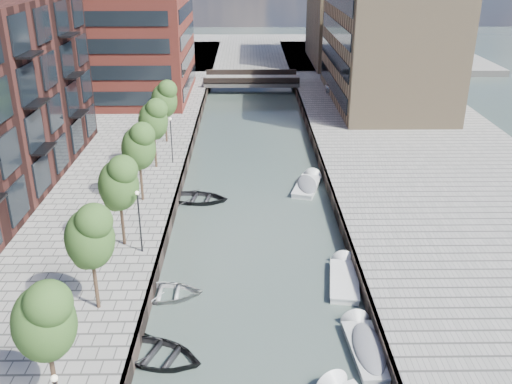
{
  "coord_description": "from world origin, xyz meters",
  "views": [
    {
      "loc": [
        -0.51,
        -7.48,
        18.6
      ],
      "look_at": [
        0.0,
        27.5,
        3.5
      ],
      "focal_mm": 40.0,
      "sensor_mm": 36.0,
      "label": 1
    }
  ],
  "objects_px": {
    "tree_4": "(138,145)",
    "tree_6": "(164,98)",
    "motorboat_1": "(366,346)",
    "motorboat_2": "(344,277)",
    "tree_3": "(118,182)",
    "bridge": "(251,80)",
    "sloop_4": "(198,201)",
    "tree_1": "(44,319)",
    "sloop_1": "(157,359)",
    "tree_2": "(89,235)",
    "motorboat_4": "(308,185)",
    "tree_5": "(153,119)",
    "sloop_3": "(164,297)",
    "car": "(336,89)"
  },
  "relations": [
    {
      "from": "tree_4",
      "to": "tree_6",
      "type": "distance_m",
      "value": 14.0
    },
    {
      "from": "motorboat_1",
      "to": "motorboat_2",
      "type": "relative_size",
      "value": 1.0
    },
    {
      "from": "tree_3",
      "to": "bridge",
      "type": "bearing_deg",
      "value": 79.75
    },
    {
      "from": "sloop_4",
      "to": "tree_1",
      "type": "bearing_deg",
      "value": 178.87
    },
    {
      "from": "sloop_1",
      "to": "tree_2",
      "type": "bearing_deg",
      "value": 69.27
    },
    {
      "from": "sloop_1",
      "to": "tree_6",
      "type": "bearing_deg",
      "value": 26.86
    },
    {
      "from": "tree_3",
      "to": "tree_6",
      "type": "height_order",
      "value": "same"
    },
    {
      "from": "tree_6",
      "to": "sloop_4",
      "type": "distance_m",
      "value": 13.86
    },
    {
      "from": "sloop_4",
      "to": "motorboat_4",
      "type": "relative_size",
      "value": 0.95
    },
    {
      "from": "sloop_4",
      "to": "motorboat_1",
      "type": "distance_m",
      "value": 20.74
    },
    {
      "from": "tree_4",
      "to": "motorboat_1",
      "type": "height_order",
      "value": "tree_4"
    },
    {
      "from": "tree_5",
      "to": "motorboat_4",
      "type": "distance_m",
      "value": 14.16
    },
    {
      "from": "bridge",
      "to": "motorboat_4",
      "type": "xyz_separation_m",
      "value": [
        4.49,
        -35.38,
        -1.19
      ]
    },
    {
      "from": "tree_4",
      "to": "sloop_3",
      "type": "relative_size",
      "value": 1.32
    },
    {
      "from": "motorboat_1",
      "to": "car",
      "type": "height_order",
      "value": "car"
    },
    {
      "from": "tree_6",
      "to": "car",
      "type": "relative_size",
      "value": 1.4
    },
    {
      "from": "tree_4",
      "to": "tree_2",
      "type": "bearing_deg",
      "value": -90.0
    },
    {
      "from": "motorboat_4",
      "to": "bridge",
      "type": "bearing_deg",
      "value": 97.23
    },
    {
      "from": "motorboat_1",
      "to": "car",
      "type": "xyz_separation_m",
      "value": [
        5.44,
        49.21,
        1.53
      ]
    },
    {
      "from": "tree_1",
      "to": "car",
      "type": "bearing_deg",
      "value": 70.29
    },
    {
      "from": "tree_5",
      "to": "tree_1",
      "type": "bearing_deg",
      "value": -90.0
    },
    {
      "from": "tree_1",
      "to": "motorboat_4",
      "type": "xyz_separation_m",
      "value": [
        12.99,
        25.62,
        -5.11
      ]
    },
    {
      "from": "bridge",
      "to": "sloop_4",
      "type": "relative_size",
      "value": 2.63
    },
    {
      "from": "tree_2",
      "to": "sloop_1",
      "type": "xyz_separation_m",
      "value": [
        3.44,
        -3.02,
        -5.31
      ]
    },
    {
      "from": "sloop_3",
      "to": "motorboat_1",
      "type": "relative_size",
      "value": 0.91
    },
    {
      "from": "sloop_1",
      "to": "tree_5",
      "type": "bearing_deg",
      "value": 28.68
    },
    {
      "from": "tree_1",
      "to": "tree_2",
      "type": "relative_size",
      "value": 1.0
    },
    {
      "from": "bridge",
      "to": "tree_5",
      "type": "distance_m",
      "value": 34.3
    },
    {
      "from": "sloop_4",
      "to": "motorboat_4",
      "type": "height_order",
      "value": "motorboat_4"
    },
    {
      "from": "sloop_4",
      "to": "motorboat_1",
      "type": "bearing_deg",
      "value": -142.83
    },
    {
      "from": "sloop_3",
      "to": "sloop_4",
      "type": "bearing_deg",
      "value": -4.54
    },
    {
      "from": "tree_4",
      "to": "tree_6",
      "type": "relative_size",
      "value": 1.0
    },
    {
      "from": "tree_1",
      "to": "tree_3",
      "type": "distance_m",
      "value": 14.0
    },
    {
      "from": "tree_5",
      "to": "tree_6",
      "type": "xyz_separation_m",
      "value": [
        0.0,
        7.0,
        0.0
      ]
    },
    {
      "from": "tree_2",
      "to": "sloop_4",
      "type": "height_order",
      "value": "tree_2"
    },
    {
      "from": "tree_6",
      "to": "sloop_4",
      "type": "height_order",
      "value": "tree_6"
    },
    {
      "from": "tree_2",
      "to": "tree_4",
      "type": "distance_m",
      "value": 14.0
    },
    {
      "from": "tree_3",
      "to": "tree_5",
      "type": "xyz_separation_m",
      "value": [
        0.0,
        14.0,
        0.0
      ]
    },
    {
      "from": "tree_4",
      "to": "car",
      "type": "bearing_deg",
      "value": 59.57
    },
    {
      "from": "tree_4",
      "to": "motorboat_4",
      "type": "bearing_deg",
      "value": 19.58
    },
    {
      "from": "sloop_1",
      "to": "motorboat_2",
      "type": "height_order",
      "value": "motorboat_2"
    },
    {
      "from": "motorboat_1",
      "to": "motorboat_4",
      "type": "bearing_deg",
      "value": 92.31
    },
    {
      "from": "bridge",
      "to": "tree_5",
      "type": "height_order",
      "value": "tree_5"
    },
    {
      "from": "tree_5",
      "to": "motorboat_2",
      "type": "xyz_separation_m",
      "value": [
        13.78,
        -16.79,
        -5.21
      ]
    },
    {
      "from": "tree_2",
      "to": "car",
      "type": "xyz_separation_m",
      "value": [
        19.27,
        46.8,
        -3.58
      ]
    },
    {
      "from": "tree_1",
      "to": "car",
      "type": "xyz_separation_m",
      "value": [
        19.27,
        53.8,
        -3.58
      ]
    },
    {
      "from": "tree_2",
      "to": "sloop_4",
      "type": "bearing_deg",
      "value": 76.01
    },
    {
      "from": "sloop_3",
      "to": "motorboat_4",
      "type": "distance_m",
      "value": 18.99
    },
    {
      "from": "motorboat_4",
      "to": "motorboat_2",
      "type": "bearing_deg",
      "value": -86.86
    },
    {
      "from": "sloop_1",
      "to": "motorboat_2",
      "type": "xyz_separation_m",
      "value": [
        10.34,
        7.23,
        0.09
      ]
    }
  ]
}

